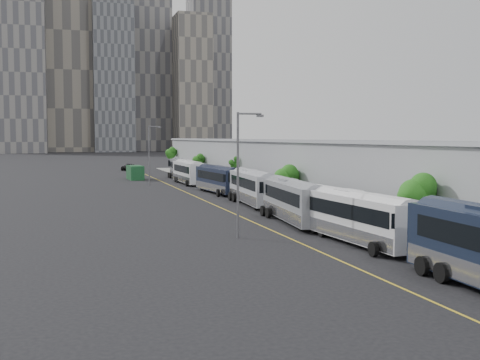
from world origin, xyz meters
name	(u,v)px	position (x,y,z in m)	size (l,w,h in m)	color
sidewalk	(326,208)	(9.00, 55.00, 0.06)	(10.00, 170.00, 0.12)	gray
lane_line	(230,212)	(-1.50, 55.00, 0.01)	(0.12, 160.00, 0.02)	gold
depot	(361,174)	(12.99, 55.00, 3.51)	(12.45, 160.40, 7.20)	gray
skyline	(89,54)	(-2.90, 324.16, 50.85)	(145.00, 64.00, 120.00)	slate
bus_2	(358,222)	(2.27, 35.18, 1.55)	(3.32, 12.71, 3.68)	white
bus_3	(294,205)	(1.91, 46.21, 1.57)	(3.74, 12.95, 3.73)	gray
bus_4	(254,190)	(2.71, 60.36, 1.61)	(3.45, 13.19, 3.81)	#B8BBC3
bus_5	(219,182)	(2.43, 74.65, 1.54)	(3.53, 12.63, 3.64)	black
bus_6	(189,174)	(1.85, 91.35, 1.59)	(2.87, 12.91, 3.76)	white
bus_7	(181,170)	(2.57, 102.21, 1.58)	(3.58, 12.96, 3.74)	slate
tree_1	(416,193)	(5.52, 33.04, 3.66)	(2.56, 2.56, 4.96)	black
tree_2	(286,177)	(5.49, 57.72, 3.15)	(2.61, 2.61, 4.47)	black
tree_3	(234,165)	(6.26, 80.74, 3.47)	(1.08, 1.08, 4.16)	black
tree_4	(198,161)	(5.87, 102.48, 3.27)	(1.87, 1.87, 4.23)	black
tree_5	(171,153)	(5.70, 129.79, 3.95)	(2.20, 2.20, 5.07)	black
street_lamp_near	(240,166)	(-4.93, 39.80, 5.33)	(2.04, 0.22, 9.27)	#59595E
street_lamp_far	(150,151)	(-4.30, 91.27, 5.30)	(2.04, 0.22, 9.20)	#59595E
shipping_container	(135,173)	(-5.22, 103.78, 1.23)	(2.31, 5.33, 2.45)	#144121
suv	(129,167)	(-3.18, 133.85, 0.73)	(2.44, 5.28, 1.47)	black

